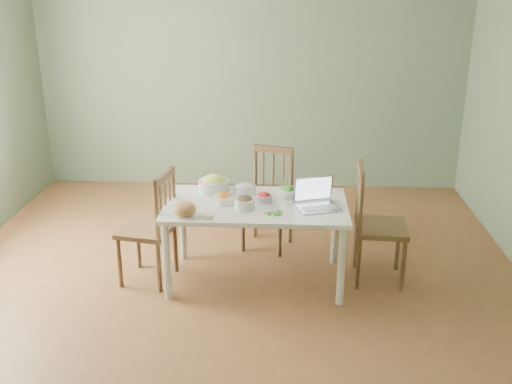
# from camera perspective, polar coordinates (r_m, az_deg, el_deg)

# --- Properties ---
(floor) EXTENTS (5.00, 5.00, 0.00)m
(floor) POSITION_cam_1_polar(r_m,az_deg,el_deg) (5.11, -2.32, -8.60)
(floor) COLOR brown
(floor) RESTS_ON ground
(wall_back) EXTENTS (5.00, 0.00, 2.70)m
(wall_back) POSITION_cam_1_polar(r_m,az_deg,el_deg) (7.06, -0.55, 11.14)
(wall_back) COLOR slate
(wall_back) RESTS_ON ground
(wall_front) EXTENTS (5.00, 0.00, 2.70)m
(wall_front) POSITION_cam_1_polar(r_m,az_deg,el_deg) (2.29, -8.74, -8.96)
(wall_front) COLOR slate
(wall_front) RESTS_ON ground
(dining_table) EXTENTS (1.49, 0.84, 0.70)m
(dining_table) POSITION_cam_1_polar(r_m,az_deg,el_deg) (4.98, -0.00, -4.85)
(dining_table) COLOR white
(dining_table) RESTS_ON floor
(chair_far) EXTENTS (0.51, 0.50, 0.95)m
(chair_far) POSITION_cam_1_polar(r_m,az_deg,el_deg) (5.54, 1.08, -0.79)
(chair_far) COLOR #352214
(chair_far) RESTS_ON floor
(chair_left) EXTENTS (0.48, 0.50, 0.97)m
(chair_left) POSITION_cam_1_polar(r_m,az_deg,el_deg) (5.02, -10.50, -3.31)
(chair_left) COLOR #352214
(chair_left) RESTS_ON floor
(chair_right) EXTENTS (0.45, 0.47, 1.00)m
(chair_right) POSITION_cam_1_polar(r_m,az_deg,el_deg) (5.04, 11.92, -3.09)
(chair_right) COLOR #352214
(chair_right) RESTS_ON floor
(bread_boule) EXTENTS (0.21, 0.21, 0.12)m
(bread_boule) POSITION_cam_1_polar(r_m,az_deg,el_deg) (4.61, -6.88, -1.64)
(bread_boule) COLOR #B27F52
(bread_boule) RESTS_ON dining_table
(butter_stick) EXTENTS (0.11, 0.05, 0.03)m
(butter_stick) POSITION_cam_1_polar(r_m,az_deg,el_deg) (4.56, -4.87, -2.41)
(butter_stick) COLOR beige
(butter_stick) RESTS_ON dining_table
(bowl_squash) EXTENTS (0.33, 0.33, 0.15)m
(bowl_squash) POSITION_cam_1_polar(r_m,az_deg,el_deg) (5.07, -4.05, 0.76)
(bowl_squash) COLOR #F6F269
(bowl_squash) RESTS_ON dining_table
(bowl_carrot) EXTENTS (0.19, 0.19, 0.09)m
(bowl_carrot) POSITION_cam_1_polar(r_m,az_deg,el_deg) (4.84, -3.13, -0.60)
(bowl_carrot) COLOR orange
(bowl_carrot) RESTS_ON dining_table
(bowl_onion) EXTENTS (0.19, 0.19, 0.10)m
(bowl_onion) POSITION_cam_1_polar(r_m,az_deg,el_deg) (5.03, -1.07, 0.31)
(bowl_onion) COLOR beige
(bowl_onion) RESTS_ON dining_table
(bowl_mushroom) EXTENTS (0.16, 0.16, 0.11)m
(bowl_mushroom) POSITION_cam_1_polar(r_m,az_deg,el_deg) (4.71, -1.09, -1.04)
(bowl_mushroom) COLOR black
(bowl_mushroom) RESTS_ON dining_table
(bowl_redpep) EXTENTS (0.18, 0.18, 0.08)m
(bowl_redpep) POSITION_cam_1_polar(r_m,az_deg,el_deg) (4.86, 0.74, -0.54)
(bowl_redpep) COLOR red
(bowl_redpep) RESTS_ON dining_table
(bowl_broccoli) EXTENTS (0.18, 0.18, 0.10)m
(bowl_broccoli) POSITION_cam_1_polar(r_m,az_deg,el_deg) (4.98, 3.07, 0.04)
(bowl_broccoli) COLOR #136416
(bowl_broccoli) RESTS_ON dining_table
(flatbread) EXTENTS (0.23, 0.23, 0.02)m
(flatbread) POSITION_cam_1_polar(r_m,az_deg,el_deg) (5.14, 3.50, 0.20)
(flatbread) COLOR tan
(flatbread) RESTS_ON dining_table
(basil_bunch) EXTENTS (0.17, 0.17, 0.02)m
(basil_bunch) POSITION_cam_1_polar(r_m,az_deg,el_deg) (4.64, 1.65, -1.97)
(basil_bunch) COLOR #14540A
(basil_bunch) RESTS_ON dining_table
(laptop) EXTENTS (0.40, 0.35, 0.23)m
(laptop) POSITION_cam_1_polar(r_m,az_deg,el_deg) (4.73, 6.06, -0.27)
(laptop) COLOR silver
(laptop) RESTS_ON dining_table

